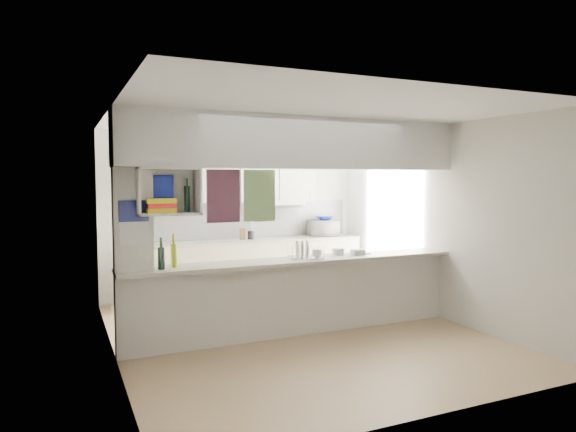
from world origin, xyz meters
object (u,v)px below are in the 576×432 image
wine_bottles (168,256)px  bowl (324,218)px  dish_rack (305,251)px  microwave (323,228)px

wine_bottles → bowl: bearing=35.4°
dish_rack → microwave: bearing=73.4°
bowl → dish_rack: size_ratio=0.54×
bowl → dish_rack: bearing=-123.4°
wine_bottles → dish_rack: bearing=2.1°
microwave → bowl: 0.17m
bowl → dish_rack: 2.55m
dish_rack → wine_bottles: bearing=-161.5°
dish_rack → wine_bottles: 1.67m
bowl → wine_bottles: size_ratio=0.73×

